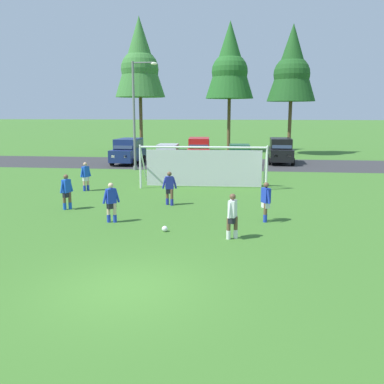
% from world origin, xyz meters
% --- Properties ---
extents(ground_plane, '(400.00, 400.00, 0.00)m').
position_xyz_m(ground_plane, '(0.00, 15.00, 0.00)').
color(ground_plane, '#3D7028').
extents(parking_lot_strip, '(52.00, 8.40, 0.01)m').
position_xyz_m(parking_lot_strip, '(0.00, 26.52, 0.00)').
color(parking_lot_strip, '#333335').
rests_on(parking_lot_strip, ground).
extents(soccer_ball, '(0.22, 0.22, 0.22)m').
position_xyz_m(soccer_ball, '(0.06, 5.34, 0.11)').
color(soccer_ball, white).
rests_on(soccer_ball, ground).
extents(soccer_goal, '(7.48, 2.19, 2.57)m').
position_xyz_m(soccer_goal, '(0.63, 15.17, 1.29)').
color(soccer_goal, white).
rests_on(soccer_goal, ground).
extents(player_striker_near, '(0.40, 0.71, 1.64)m').
position_xyz_m(player_striker_near, '(3.91, 7.31, 0.82)').
color(player_striker_near, brown).
rests_on(player_striker_near, ground).
extents(player_midfield_center, '(0.40, 0.71, 1.64)m').
position_xyz_m(player_midfield_center, '(2.60, 4.72, 0.82)').
color(player_midfield_center, brown).
rests_on(player_midfield_center, ground).
extents(player_defender_far, '(0.66, 0.50, 1.64)m').
position_xyz_m(player_defender_far, '(-2.35, 6.44, 0.82)').
color(player_defender_far, beige).
rests_on(player_defender_far, ground).
extents(player_winger_left, '(0.41, 0.69, 1.64)m').
position_xyz_m(player_winger_left, '(-5.09, 8.47, 0.82)').
color(player_winger_left, brown).
rests_on(player_winger_left, ground).
extents(player_winger_right, '(0.75, 0.34, 1.64)m').
position_xyz_m(player_winger_right, '(-0.54, 9.94, 0.82)').
color(player_winger_right, brown).
rests_on(player_winger_right, ground).
extents(player_trailing_back, '(0.46, 0.67, 1.64)m').
position_xyz_m(player_trailing_back, '(-5.91, 13.10, 0.82)').
color(player_trailing_back, tan).
rests_on(player_trailing_back, ground).
extents(parked_car_slot_far_left, '(2.33, 4.70, 2.16)m').
position_xyz_m(parked_car_slot_far_left, '(-6.82, 25.71, 1.11)').
color(parked_car_slot_far_left, navy).
rests_on(parked_car_slot_far_left, ground).
extents(parked_car_slot_left, '(2.09, 4.23, 1.72)m').
position_xyz_m(parked_car_slot_left, '(-3.37, 25.61, 0.88)').
color(parked_car_slot_left, '#B2B2BC').
rests_on(parked_car_slot_left, ground).
extents(parked_car_slot_center_left, '(2.39, 4.73, 2.16)m').
position_xyz_m(parked_car_slot_center_left, '(-0.88, 27.41, 1.11)').
color(parked_car_slot_center_left, red).
rests_on(parked_car_slot_center_left, ground).
extents(parked_car_slot_center, '(2.18, 4.28, 1.72)m').
position_xyz_m(parked_car_slot_center, '(2.68, 25.98, 0.88)').
color(parked_car_slot_center, '#194C2D').
rests_on(parked_car_slot_center, ground).
extents(parked_car_slot_center_right, '(2.20, 4.63, 2.16)m').
position_xyz_m(parked_car_slot_center_right, '(6.21, 27.68, 1.11)').
color(parked_car_slot_center_right, black).
rests_on(parked_car_slot_center_right, ground).
extents(tree_left_edge, '(5.37, 5.37, 14.31)m').
position_xyz_m(tree_left_edge, '(-8.18, 36.29, 9.85)').
color(tree_left_edge, brown).
rests_on(tree_left_edge, ground).
extents(tree_mid_left, '(5.26, 5.26, 14.03)m').
position_xyz_m(tree_mid_left, '(1.35, 38.29, 9.66)').
color(tree_mid_left, brown).
rests_on(tree_mid_left, ground).
extents(tree_center_back, '(4.92, 4.92, 13.11)m').
position_xyz_m(tree_center_back, '(7.75, 35.75, 9.02)').
color(tree_center_back, brown).
rests_on(tree_center_back, ground).
extents(street_lamp, '(2.00, 0.32, 8.10)m').
position_xyz_m(street_lamp, '(-5.13, 22.01, 4.19)').
color(street_lamp, slate).
rests_on(street_lamp, ground).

